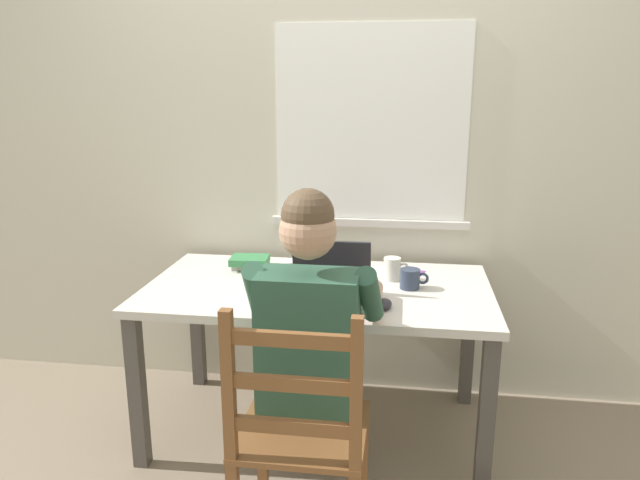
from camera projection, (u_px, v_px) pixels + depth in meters
name	position (u px, v px, depth m)	size (l,w,h in m)	color
ground_plane	(318.00, 430.00, 2.79)	(8.00, 8.00, 0.00)	gray
back_wall	(333.00, 140.00, 2.93)	(6.00, 0.08, 2.60)	beige
desk	(318.00, 303.00, 2.63)	(1.50, 0.83, 0.71)	beige
seated_person	(313.00, 338.00, 2.14)	(0.50, 0.60, 1.24)	#2D5642
wooden_chair	(300.00, 436.00, 1.93)	(0.42, 0.42, 0.94)	brown
laptop	(329.00, 286.00, 2.43)	(0.33, 0.29, 0.23)	#232328
computer_mouse	(384.00, 304.00, 2.34)	(0.06, 0.10, 0.03)	#232328
coffee_mug_white	(393.00, 269.00, 2.67)	(0.11, 0.08, 0.10)	silver
coffee_mug_dark	(411.00, 279.00, 2.56)	(0.12, 0.08, 0.09)	#2D384C
coffee_mug_spare	(291.00, 271.00, 2.67)	(0.11, 0.08, 0.09)	white
book_stack_main	(333.00, 262.00, 2.80)	(0.21, 0.16, 0.09)	gray
book_stack_side	(250.00, 262.00, 2.84)	(0.18, 0.15, 0.06)	gray
paper_pile_near_laptop	(362.00, 272.00, 2.79)	(0.25, 0.17, 0.01)	white
landscape_photo_print	(410.00, 272.00, 2.80)	(0.13, 0.09, 0.00)	#7A4293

